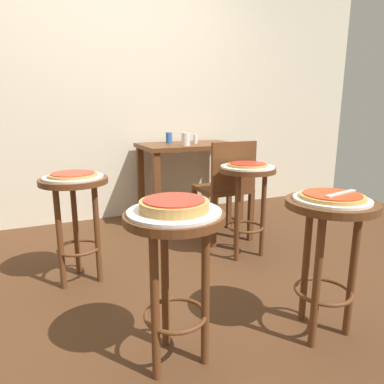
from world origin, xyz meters
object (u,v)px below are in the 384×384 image
Objects in this scene: pizza_middle at (174,205)px; wooden_chair at (226,186)px; cup_near_edge at (186,139)px; pizza_foreground at (332,196)px; pizza_leftside at (248,165)px; cup_far_edge at (169,138)px; stool_foreground at (328,236)px; serving_plate_middle at (174,212)px; pizza_server_knife at (341,193)px; stool_rear at (76,205)px; condiment_shaker at (195,139)px; dining_table at (190,157)px; stool_leftside at (247,190)px; serving_plate_leftside at (248,167)px; stool_middle at (175,253)px; serving_plate_foreground at (332,199)px; serving_plate_rear at (73,177)px; pizza_rear at (73,174)px.

pizza_middle is 0.33× the size of wooden_chair.
pizza_middle is at bearing -114.51° from cup_near_edge.
pizza_foreground is 1.00× the size of pizza_leftside.
wooden_chair is at bearing -76.32° from cup_far_edge.
stool_foreground is at bearing -91.68° from cup_near_edge.
pizza_server_knife reaches higher than serving_plate_middle.
condiment_shaker is (1.25, 0.93, 0.30)m from stool_rear.
stool_rear is (-1.20, 0.09, -0.19)m from pizza_leftside.
cup_far_edge is at bearing 97.33° from cup_near_edge.
serving_plate_middle is at bearing -115.37° from dining_table.
stool_leftside is at bearing -95.15° from wooden_chair.
condiment_shaker is at bearing -21.40° from dining_table.
serving_plate_leftside is (0.18, 0.97, -0.02)m from pizza_foreground.
stool_rear is 0.70× the size of dining_table.
stool_middle is 1.54m from wooden_chair.
serving_plate_foreground is (-0.00, 0.00, 0.18)m from stool_foreground.
stool_foreground is 1.00× the size of stool_middle.
serving_plate_leftside is 0.40× the size of dining_table.
stool_rear is (-1.02, 1.06, -0.19)m from pizza_foreground.
wooden_chair is at bearing 80.97° from pizza_foreground.
cup_near_edge is at bearing 88.32° from serving_plate_foreground.
condiment_shaker reaches higher than stool_middle.
cup_near_edge is at bearing 98.38° from stool_leftside.
cup_far_edge reaches higher than stool_foreground.
serving_plate_foreground is 0.88× the size of serving_plate_leftside.
cup_far_edge is at bearing 70.12° from pizza_middle.
stool_leftside is at bearing 79.55° from pizza_foreground.
condiment_shaker is (0.22, -0.17, -0.01)m from cup_far_edge.
serving_plate_leftside is 1.04m from dining_table.
serving_plate_leftside is 1.08× the size of serving_plate_rear.
cup_far_edge is (0.01, 2.15, 0.12)m from pizza_foreground.
wooden_chair is at bearing 84.85° from serving_plate_leftside.
serving_plate_leftside reaches higher than stool_middle.
pizza_server_knife is at bearing -94.03° from dining_table.
serving_plate_middle is at bearing -72.85° from serving_plate_rear.
stool_foreground is 0.70× the size of dining_table.
pizza_middle is 0.41× the size of stool_leftside.
cup_near_edge is (-0.13, 0.85, 0.13)m from pizza_leftside.
pizza_middle reaches higher than serving_plate_rear.
cup_near_edge reaches higher than pizza_middle.
serving_plate_rear is at bearing 175.81° from pizza_leftside.
condiment_shaker is (0.05, 1.02, 0.13)m from serving_plate_leftside.
dining_table is 0.30m from cup_near_edge.
dining_table is at bearing 64.63° from stool_middle.
stool_leftside is (0.91, 0.86, -0.20)m from pizza_middle.
serving_plate_middle is 0.03m from pizza_middle.
pizza_server_knife is (-0.14, -2.03, 0.08)m from dining_table.
serving_plate_middle is at bearing 180.00° from pizza_middle.
wooden_chair reaches higher than pizza_rear.
condiment_shaker reaches higher than serving_plate_middle.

